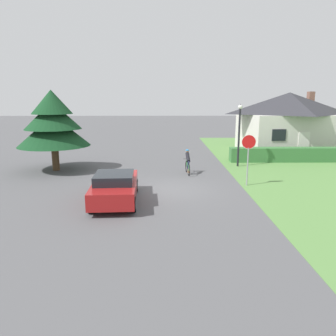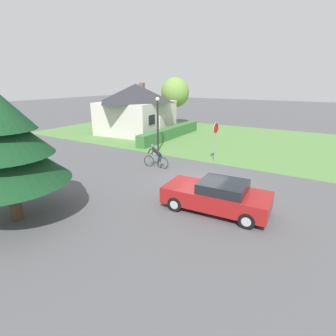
{
  "view_description": "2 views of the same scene",
  "coord_description": "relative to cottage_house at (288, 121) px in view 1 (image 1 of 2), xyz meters",
  "views": [
    {
      "loc": [
        -0.2,
        -16.06,
        4.6
      ],
      "look_at": [
        0.0,
        1.5,
        0.82
      ],
      "focal_mm": 35.0,
      "sensor_mm": 36.0,
      "label": 1
    },
    {
      "loc": [
        -12.16,
        -5.32,
        5.3
      ],
      "look_at": [
        -1.94,
        0.82,
        1.33
      ],
      "focal_mm": 28.0,
      "sensor_mm": 36.0,
      "label": 2
    }
  ],
  "objects": [
    {
      "name": "conifer_tall_near",
      "position": [
        -17.66,
        -7.42,
        0.47
      ],
      "size": [
        4.51,
        4.51,
        5.09
      ],
      "color": "#4C3823",
      "rests_on": "ground"
    },
    {
      "name": "sedan_left_lane",
      "position": [
        -12.86,
        -14.05,
        -1.93
      ],
      "size": [
        2.12,
        4.51,
        1.36
      ],
      "rotation": [
        0.0,
        0.0,
        1.62
      ],
      "color": "maroon",
      "rests_on": "ground"
    },
    {
      "name": "cyclist",
      "position": [
        -9.21,
        -8.55,
        -1.89
      ],
      "size": [
        0.44,
        1.77,
        1.5
      ],
      "rotation": [
        0.0,
        0.0,
        1.64
      ],
      "color": "black",
      "rests_on": "ground"
    },
    {
      "name": "hedge_row",
      "position": [
        -0.83,
        -4.72,
        -2.09
      ],
      "size": [
        9.99,
        0.9,
        1.04
      ],
      "primitive_type": "cube",
      "color": "#387038",
      "rests_on": "ground"
    },
    {
      "name": "cottage_house",
      "position": [
        0.0,
        0.0,
        0.0
      ],
      "size": [
        8.4,
        7.11,
        5.12
      ],
      "rotation": [
        0.0,
        0.0,
        0.08
      ],
      "color": "beige",
      "rests_on": "ground"
    },
    {
      "name": "street_lamp",
      "position": [
        -5.62,
        -6.36,
        -0.06
      ],
      "size": [
        0.29,
        0.29,
        4.21
      ],
      "color": "black",
      "rests_on": "ground"
    },
    {
      "name": "stop_sign",
      "position": [
        -6.24,
        -11.36,
        -0.67
      ],
      "size": [
        0.75,
        0.08,
        2.72
      ],
      "rotation": [
        0.0,
        0.0,
        3.07
      ],
      "color": "gray",
      "rests_on": "ground"
    },
    {
      "name": "ground_plane",
      "position": [
        -10.45,
        -12.17,
        -2.61
      ],
      "size": [
        140.0,
        140.0,
        0.0
      ],
      "primitive_type": "plane",
      "color": "#515154"
    }
  ]
}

